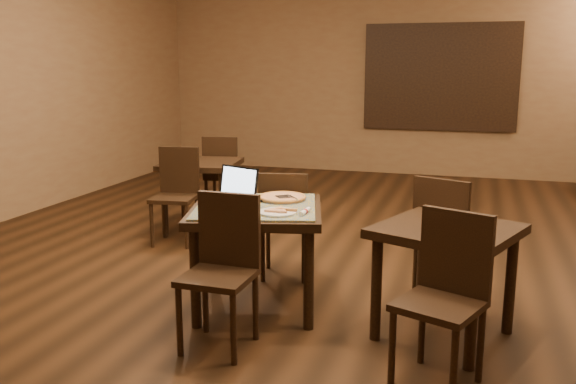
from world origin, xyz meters
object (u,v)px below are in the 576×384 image
(chair_main_far, at_px, (284,219))
(other_table_c_chair_near, at_px, (446,288))
(tiled_table, at_px, (256,219))
(other_table_c, at_px, (446,246))
(pizza_pan, at_px, (282,199))
(other_table_b_chair_far, at_px, (222,171))
(other_table_c_chair_far, at_px, (445,233))
(chair_main_near, at_px, (223,261))
(laptop, at_px, (235,192))
(other_table_b_chair_near, at_px, (177,189))
(other_table_b, at_px, (201,173))

(chair_main_far, relative_size, other_table_c_chair_near, 0.94)
(tiled_table, bearing_deg, other_table_c, -20.00)
(pizza_pan, height_order, other_table_c, pizza_pan)
(other_table_b_chair_far, relative_size, other_table_c_chair_far, 0.98)
(chair_main_near, relative_size, pizza_pan, 2.95)
(other_table_c_chair_near, height_order, other_table_c_chair_far, same)
(tiled_table, xyz_separation_m, laptop, (-0.20, 0.11, 0.17))
(other_table_b_chair_near, xyz_separation_m, other_table_b_chair_far, (0.02, 1.10, 0.00))
(laptop, relative_size, pizza_pan, 1.29)
(chair_main_far, bearing_deg, tiled_table, 77.21)
(other_table_b_chair_far, distance_m, other_table_c_chair_near, 4.14)
(tiled_table, distance_m, other_table_c_chair_near, 1.53)
(chair_main_far, height_order, other_table_c_chair_far, other_table_c_chair_far)
(laptop, xyz_separation_m, other_table_c_chair_near, (1.56, -0.79, -0.28))
(laptop, relative_size, other_table_b_chair_near, 0.44)
(laptop, relative_size, other_table_b, 0.48)
(other_table_c_chair_far, bearing_deg, pizza_pan, 31.80)
(tiled_table, relative_size, other_table_b_chair_far, 1.20)
(tiled_table, xyz_separation_m, other_table_b, (-1.33, 1.92, -0.05))
(laptop, xyz_separation_m, other_table_b_chair_far, (-1.12, 2.36, -0.29))
(pizza_pan, height_order, other_table_b, pizza_pan)
(tiled_table, distance_m, other_table_b_chair_far, 2.80)
(tiled_table, height_order, laptop, laptop)
(chair_main_near, xyz_separation_m, other_table_c_chair_far, (1.30, 1.07, 0.00))
(chair_main_far, xyz_separation_m, other_table_b_chair_near, (-1.36, 0.75, 0.02))
(other_table_c, bearing_deg, other_table_b_chair_near, 172.71)
(tiled_table, bearing_deg, other_table_b, 109.77)
(chair_main_far, height_order, other_table_c_chair_near, other_table_c_chair_near)
(laptop, bearing_deg, other_table_b_chair_near, 152.60)
(chair_main_far, xyz_separation_m, other_table_c, (1.32, -0.74, 0.11))
(tiled_table, xyz_separation_m, other_table_c_chair_far, (1.30, 0.45, -0.12))
(other_table_b_chair_near, xyz_separation_m, other_table_c, (2.68, -1.48, 0.09))
(pizza_pan, bearing_deg, laptop, -157.39)
(pizza_pan, xyz_separation_m, other_table_b_chair_far, (-1.44, 2.23, -0.23))
(tiled_table, distance_m, chair_main_far, 0.64)
(tiled_table, distance_m, other_table_c_chair_far, 1.38)
(chair_main_near, relative_size, other_table_b, 1.09)
(other_table_b_chair_near, height_order, other_table_c_chair_near, other_table_c_chair_near)
(chair_main_far, xyz_separation_m, other_table_c_chair_far, (1.29, -0.17, 0.03))
(pizza_pan, relative_size, other_table_c_chair_near, 0.34)
(pizza_pan, bearing_deg, other_table_c_chair_far, 10.07)
(tiled_table, distance_m, other_table_b_chair_near, 1.92)
(other_table_b_chair_far, bearing_deg, other_table_c, 127.44)
(other_table_b_chair_near, distance_m, other_table_b_chair_far, 1.10)
(chair_main_near, bearing_deg, other_table_b_chair_near, 125.49)
(other_table_b_chair_far, relative_size, other_table_c, 0.91)
(other_table_b, bearing_deg, laptop, -66.30)
(chair_main_near, bearing_deg, other_table_b_chair_far, 114.54)
(other_table_b_chair_near, bearing_deg, chair_main_far, -37.06)
(tiled_table, xyz_separation_m, chair_main_near, (0.00, -0.62, -0.12))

